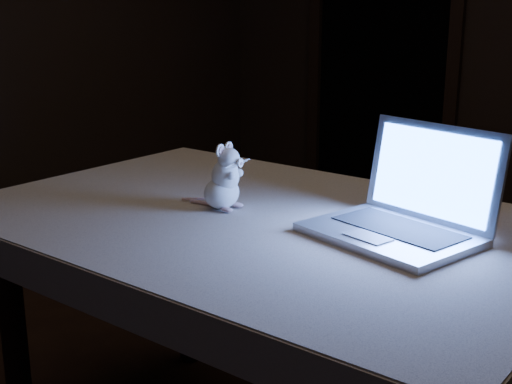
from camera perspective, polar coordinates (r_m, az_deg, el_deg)
The scene contains 5 objects.
doorway at distance 4.61m, azimuth 10.49°, elevation 11.41°, with size 1.06×0.36×2.13m, color black, non-canonical shape.
table at distance 2.00m, azimuth 0.35°, elevation -13.26°, with size 1.50×0.96×0.80m, color black, non-canonical shape.
tablecloth at distance 1.80m, azimuth 2.32°, elevation -4.09°, with size 1.60×1.07×0.10m, color beige, non-canonical shape.
laptop at distance 1.66m, azimuth 11.27°, elevation 0.52°, with size 0.39×0.34×0.27m, color #B7B6BB, non-canonical shape.
plush_mouse at distance 1.89m, azimuth -2.90°, elevation 1.32°, with size 0.14×0.14×0.19m, color white, non-canonical shape.
Camera 1 is at (0.83, -1.68, 1.36)m, focal length 48.00 mm.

